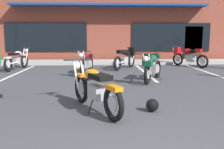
% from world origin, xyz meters
% --- Properties ---
extents(ground_plane, '(80.00, 80.00, 0.00)m').
position_xyz_m(ground_plane, '(0.00, 3.75, 0.00)').
color(ground_plane, '#3D3D42').
extents(sidewalk_kerb, '(22.00, 1.80, 0.14)m').
position_xyz_m(sidewalk_kerb, '(0.00, 11.60, 0.07)').
color(sidewalk_kerb, '#A8A59E').
rests_on(sidewalk_kerb, ground_plane).
extents(brick_storefront_building, '(18.85, 6.17, 4.09)m').
position_xyz_m(brick_storefront_building, '(0.00, 15.50, 2.05)').
color(brick_storefront_building, brown).
rests_on(brick_storefront_building, ground_plane).
extents(painted_stall_lines, '(13.24, 4.80, 0.01)m').
position_xyz_m(painted_stall_lines, '(0.00, 8.00, 0.00)').
color(painted_stall_lines, silver).
rests_on(painted_stall_lines, ground_plane).
extents(motorcycle_foreground_classic, '(1.22, 1.94, 0.98)m').
position_xyz_m(motorcycle_foreground_classic, '(-0.66, 2.62, 0.46)').
color(motorcycle_foreground_classic, black).
rests_on(motorcycle_foreground_classic, ground_plane).
extents(motorcycle_black_cruiser, '(1.41, 1.84, 0.98)m').
position_xyz_m(motorcycle_black_cruiser, '(3.81, 9.90, 0.53)').
color(motorcycle_black_cruiser, black).
rests_on(motorcycle_black_cruiser, ground_plane).
extents(motorcycle_silver_naked, '(0.76, 2.10, 0.98)m').
position_xyz_m(motorcycle_silver_naked, '(-4.31, 9.08, 0.46)').
color(motorcycle_silver_naked, black).
rests_on(motorcycle_silver_naked, ground_plane).
extents(motorcycle_blue_standard, '(1.35, 1.86, 0.98)m').
position_xyz_m(motorcycle_blue_standard, '(0.64, 9.19, 0.53)').
color(motorcycle_blue_standard, black).
rests_on(motorcycle_blue_standard, ground_plane).
extents(motorcycle_green_cafe_racer, '(0.75, 2.10, 0.98)m').
position_xyz_m(motorcycle_green_cafe_racer, '(-1.08, 7.56, 0.46)').
color(motorcycle_green_cafe_racer, black).
rests_on(motorcycle_green_cafe_racer, ground_plane).
extents(motorcycle_cream_vintage, '(1.19, 1.96, 0.98)m').
position_xyz_m(motorcycle_cream_vintage, '(1.17, 5.83, 0.53)').
color(motorcycle_cream_vintage, black).
rests_on(motorcycle_cream_vintage, ground_plane).
extents(helmet_on_pavement, '(0.26, 0.26, 0.26)m').
position_xyz_m(helmet_on_pavement, '(0.48, 2.49, 0.13)').
color(helmet_on_pavement, black).
rests_on(helmet_on_pavement, ground_plane).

